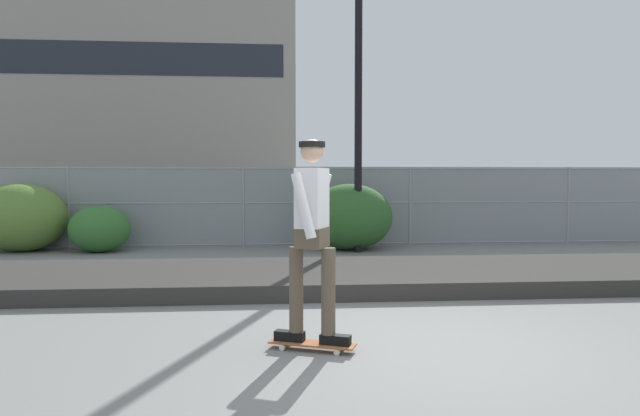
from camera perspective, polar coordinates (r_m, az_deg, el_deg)
ground_plane at (r=5.38m, az=9.74°, el=-14.11°), size 120.00×120.00×0.00m
gravel_berm at (r=8.69m, az=3.90°, el=-6.74°), size 12.06×2.64×0.23m
skateboard at (r=5.41m, az=-0.78°, el=-13.35°), size 0.82×0.48×0.07m
skater at (r=5.21m, az=-0.79°, el=-1.86°), size 0.71×0.62×1.86m
chain_fence at (r=13.34m, az=0.77°, el=0.17°), size 19.54×0.06×1.85m
street_lamp at (r=12.53m, az=3.85°, el=14.52°), size 0.44×0.44×6.54m
parked_car_near at (r=16.82m, az=-9.71°, el=0.38°), size 4.53×2.21×1.66m
parked_car_mid at (r=17.26m, az=10.13°, el=0.44°), size 4.48×2.11×1.66m
library_building at (r=52.10m, az=-15.99°, el=10.56°), size 23.52×11.76×17.18m
shrub_left at (r=13.95m, az=-27.52°, el=-0.86°), size 1.90×1.55×1.47m
shrub_center at (r=13.15m, az=-21.06°, el=-1.95°), size 1.29×1.06×1.00m
shrub_right at (r=12.67m, az=2.99°, el=-0.89°), size 1.89×1.55×1.46m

